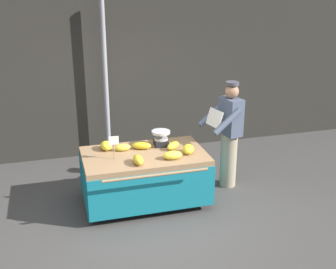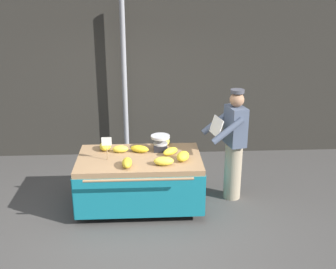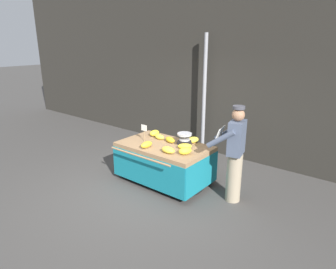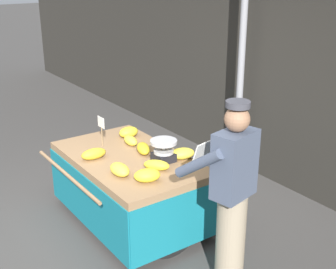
{
  "view_description": "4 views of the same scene",
  "coord_description": "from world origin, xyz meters",
  "px_view_note": "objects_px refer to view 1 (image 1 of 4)",
  "views": [
    {
      "loc": [
        -1.22,
        -4.99,
        3.17
      ],
      "look_at": [
        0.4,
        0.73,
        1.0
      ],
      "focal_mm": 45.83,
      "sensor_mm": 36.0,
      "label": 1
    },
    {
      "loc": [
        0.12,
        -4.9,
        3.1
      ],
      "look_at": [
        0.42,
        0.47,
        1.17
      ],
      "focal_mm": 44.3,
      "sensor_mm": 36.0,
      "label": 2
    },
    {
      "loc": [
        3.48,
        -3.64,
        2.74
      ],
      "look_at": [
        0.16,
        0.53,
        1.04
      ],
      "focal_mm": 31.95,
      "sensor_mm": 36.0,
      "label": 3
    },
    {
      "loc": [
        3.93,
        -1.65,
        2.73
      ],
      "look_at": [
        0.55,
        0.73,
        1.18
      ],
      "focal_mm": 48.98,
      "sensor_mm": 36.0,
      "label": 4
    }
  ],
  "objects_px": {
    "banana_bunch_1": "(142,146)",
    "banana_bunch_5": "(106,146)",
    "banana_bunch_0": "(161,137)",
    "banana_bunch_3": "(173,155)",
    "banana_cart": "(145,167)",
    "banana_bunch_7": "(173,146)",
    "banana_bunch_6": "(123,147)",
    "street_pole": "(105,82)",
    "banana_bunch_2": "(188,149)",
    "banana_bunch_4": "(138,160)",
    "vendor_person": "(229,135)",
    "price_sign": "(114,143)",
    "weighing_scale": "(161,138)"
  },
  "relations": [
    {
      "from": "banana_cart",
      "to": "banana_bunch_4",
      "type": "relative_size",
      "value": 6.48
    },
    {
      "from": "banana_bunch_3",
      "to": "banana_cart",
      "type": "bearing_deg",
      "value": 138.42
    },
    {
      "from": "banana_bunch_1",
      "to": "banana_bunch_2",
      "type": "xyz_separation_m",
      "value": [
        0.61,
        -0.34,
        0.01
      ]
    },
    {
      "from": "banana_bunch_0",
      "to": "banana_cart",
      "type": "bearing_deg",
      "value": -130.65
    },
    {
      "from": "banana_bunch_5",
      "to": "vendor_person",
      "type": "xyz_separation_m",
      "value": [
        1.91,
        -0.11,
        0.02
      ]
    },
    {
      "from": "banana_bunch_2",
      "to": "banana_bunch_3",
      "type": "bearing_deg",
      "value": -153.22
    },
    {
      "from": "price_sign",
      "to": "vendor_person",
      "type": "bearing_deg",
      "value": 8.41
    },
    {
      "from": "weighing_scale",
      "to": "banana_bunch_7",
      "type": "height_order",
      "value": "weighing_scale"
    },
    {
      "from": "banana_bunch_5",
      "to": "banana_bunch_7",
      "type": "height_order",
      "value": "banana_bunch_5"
    },
    {
      "from": "banana_bunch_0",
      "to": "banana_bunch_3",
      "type": "xyz_separation_m",
      "value": [
        -0.04,
        -0.73,
        -0.0
      ]
    },
    {
      "from": "street_pole",
      "to": "price_sign",
      "type": "bearing_deg",
      "value": -95.28
    },
    {
      "from": "banana_bunch_1",
      "to": "vendor_person",
      "type": "bearing_deg",
      "value": 0.21
    },
    {
      "from": "banana_bunch_4",
      "to": "banana_bunch_7",
      "type": "height_order",
      "value": "banana_bunch_4"
    },
    {
      "from": "banana_bunch_6",
      "to": "weighing_scale",
      "type": "bearing_deg",
      "value": 4.48
    },
    {
      "from": "banana_bunch_6",
      "to": "street_pole",
      "type": "bearing_deg",
      "value": 89.59
    },
    {
      "from": "weighing_scale",
      "to": "banana_bunch_6",
      "type": "bearing_deg",
      "value": -175.52
    },
    {
      "from": "banana_bunch_5",
      "to": "street_pole",
      "type": "bearing_deg",
      "value": 81.18
    },
    {
      "from": "price_sign",
      "to": "vendor_person",
      "type": "xyz_separation_m",
      "value": [
        1.84,
        0.27,
        -0.16
      ]
    },
    {
      "from": "banana_bunch_4",
      "to": "banana_bunch_3",
      "type": "bearing_deg",
      "value": 3.66
    },
    {
      "from": "banana_cart",
      "to": "weighing_scale",
      "type": "xyz_separation_m",
      "value": [
        0.31,
        0.24,
        0.33
      ]
    },
    {
      "from": "street_pole",
      "to": "banana_bunch_0",
      "type": "xyz_separation_m",
      "value": [
        0.64,
        -1.41,
        -0.6
      ]
    },
    {
      "from": "street_pole",
      "to": "weighing_scale",
      "type": "distance_m",
      "value": 1.79
    },
    {
      "from": "banana_bunch_6",
      "to": "banana_bunch_1",
      "type": "bearing_deg",
      "value": -1.6
    },
    {
      "from": "street_pole",
      "to": "price_sign",
      "type": "xyz_separation_m",
      "value": [
        -0.18,
        -1.93,
        -0.41
      ]
    },
    {
      "from": "banana_bunch_1",
      "to": "banana_bunch_3",
      "type": "height_order",
      "value": "banana_bunch_3"
    },
    {
      "from": "banana_bunch_6",
      "to": "banana_cart",
      "type": "bearing_deg",
      "value": -34.45
    },
    {
      "from": "banana_bunch_0",
      "to": "banana_bunch_2",
      "type": "bearing_deg",
      "value": -67.85
    },
    {
      "from": "banana_bunch_5",
      "to": "banana_bunch_7",
      "type": "bearing_deg",
      "value": -14.21
    },
    {
      "from": "price_sign",
      "to": "banana_bunch_4",
      "type": "relative_size",
      "value": 1.23
    },
    {
      "from": "banana_bunch_3",
      "to": "banana_bunch_5",
      "type": "distance_m",
      "value": 1.04
    },
    {
      "from": "banana_bunch_6",
      "to": "vendor_person",
      "type": "distance_m",
      "value": 1.68
    },
    {
      "from": "banana_cart",
      "to": "banana_bunch_5",
      "type": "height_order",
      "value": "banana_bunch_5"
    },
    {
      "from": "banana_bunch_1",
      "to": "weighing_scale",
      "type": "bearing_deg",
      "value": 9.93
    },
    {
      "from": "price_sign",
      "to": "banana_bunch_4",
      "type": "height_order",
      "value": "price_sign"
    },
    {
      "from": "banana_bunch_0",
      "to": "banana_bunch_3",
      "type": "height_order",
      "value": "banana_bunch_0"
    },
    {
      "from": "banana_cart",
      "to": "banana_bunch_0",
      "type": "relative_size",
      "value": 6.65
    },
    {
      "from": "banana_bunch_1",
      "to": "vendor_person",
      "type": "height_order",
      "value": "vendor_person"
    },
    {
      "from": "banana_bunch_6",
      "to": "vendor_person",
      "type": "xyz_separation_m",
      "value": [
        1.68,
        -0.0,
        0.03
      ]
    },
    {
      "from": "banana_bunch_0",
      "to": "banana_bunch_4",
      "type": "bearing_deg",
      "value": -124.87
    },
    {
      "from": "banana_bunch_0",
      "to": "banana_bunch_6",
      "type": "distance_m",
      "value": 0.7
    },
    {
      "from": "street_pole",
      "to": "banana_bunch_6",
      "type": "bearing_deg",
      "value": -90.41
    },
    {
      "from": "street_pole",
      "to": "banana_cart",
      "type": "relative_size",
      "value": 1.61
    },
    {
      "from": "banana_bunch_2",
      "to": "banana_bunch_7",
      "type": "xyz_separation_m",
      "value": [
        -0.16,
        0.22,
        -0.01
      ]
    },
    {
      "from": "banana_cart",
      "to": "banana_bunch_3",
      "type": "height_order",
      "value": "banana_bunch_3"
    },
    {
      "from": "street_pole",
      "to": "banana_bunch_3",
      "type": "bearing_deg",
      "value": -74.25
    },
    {
      "from": "banana_cart",
      "to": "banana_bunch_0",
      "type": "xyz_separation_m",
      "value": [
        0.37,
        0.43,
        0.27
      ]
    },
    {
      "from": "banana_cart",
      "to": "price_sign",
      "type": "bearing_deg",
      "value": -169.36
    },
    {
      "from": "banana_bunch_1",
      "to": "banana_bunch_5",
      "type": "relative_size",
      "value": 1.17
    },
    {
      "from": "banana_bunch_0",
      "to": "banana_bunch_5",
      "type": "xyz_separation_m",
      "value": [
        -0.88,
        -0.13,
        0.0
      ]
    },
    {
      "from": "banana_bunch_1",
      "to": "banana_bunch_7",
      "type": "bearing_deg",
      "value": -15.81
    }
  ]
}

